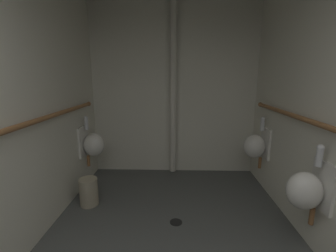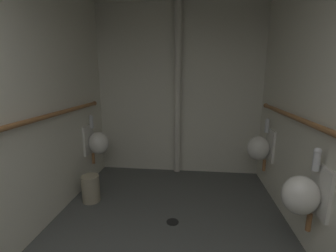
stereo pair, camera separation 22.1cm
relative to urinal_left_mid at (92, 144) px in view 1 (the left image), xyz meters
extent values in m
cube|color=#4C4F4C|center=(1.18, -1.26, -0.68)|extent=(2.78, 3.80, 0.08)
cube|color=silver|center=(-0.18, -1.26, 0.73)|extent=(0.06, 3.80, 2.74)
cube|color=silver|center=(1.18, 0.61, 0.73)|extent=(2.78, 0.06, 2.74)
ellipsoid|color=silver|center=(0.02, 0.00, -0.01)|extent=(0.30, 0.26, 0.34)
cube|color=silver|center=(-0.13, 0.00, 0.04)|extent=(0.03, 0.30, 0.44)
cylinder|color=silver|center=(-0.07, 0.00, 0.30)|extent=(0.06, 0.06, 0.16)
sphere|color=silver|center=(-0.07, 0.00, 0.38)|extent=(0.06, 0.06, 0.06)
cylinder|color=#936038|center=(-0.08, 0.00, -0.26)|extent=(0.04, 0.04, 0.16)
ellipsoid|color=silver|center=(2.35, -1.31, -0.01)|extent=(0.30, 0.26, 0.34)
cube|color=silver|center=(2.50, -1.31, 0.04)|extent=(0.03, 0.30, 0.44)
cylinder|color=silver|center=(2.44, -1.31, 0.30)|extent=(0.06, 0.06, 0.16)
sphere|color=silver|center=(2.44, -1.31, 0.38)|extent=(0.06, 0.06, 0.06)
cylinder|color=#936038|center=(2.45, -1.31, -0.26)|extent=(0.04, 0.04, 0.16)
ellipsoid|color=silver|center=(2.35, 0.00, -0.01)|extent=(0.30, 0.26, 0.34)
cube|color=silver|center=(2.50, 0.00, 0.04)|extent=(0.03, 0.30, 0.44)
cylinder|color=silver|center=(2.44, 0.00, 0.30)|extent=(0.06, 0.06, 0.16)
sphere|color=silver|center=(2.44, 0.00, 0.38)|extent=(0.06, 0.06, 0.06)
cylinder|color=#936038|center=(2.45, 0.00, -0.26)|extent=(0.04, 0.04, 0.16)
cylinder|color=#936038|center=(-0.09, -1.25, 0.56)|extent=(0.05, 2.91, 0.05)
sphere|color=#936038|center=(-0.09, 0.20, 0.56)|extent=(0.06, 0.06, 0.06)
cylinder|color=#936038|center=(2.46, -1.27, 0.56)|extent=(0.05, 2.95, 0.05)
sphere|color=#936038|center=(2.46, 0.20, 0.56)|extent=(0.06, 0.06, 0.06)
cylinder|color=beige|center=(1.18, 0.50, 0.73)|extent=(0.11, 0.11, 2.69)
cylinder|color=black|center=(1.23, -0.89, -0.64)|extent=(0.14, 0.14, 0.01)
cylinder|color=#9E937A|center=(0.12, -0.56, -0.47)|extent=(0.23, 0.23, 0.35)
camera|label=1|loc=(1.21, -3.20, 0.98)|focal=24.64mm
camera|label=2|loc=(1.43, -3.20, 0.98)|focal=24.64mm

